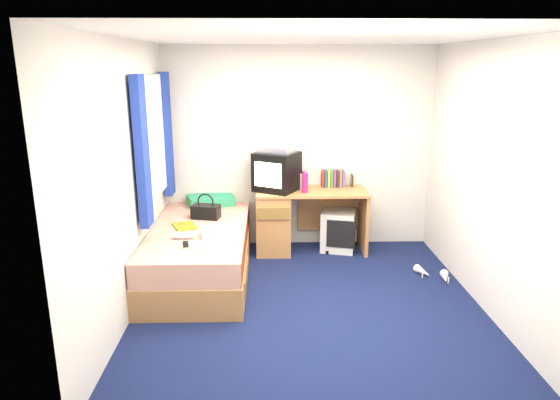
{
  "coord_description": "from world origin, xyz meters",
  "views": [
    {
      "loc": [
        -0.38,
        -4.24,
        2.19
      ],
      "look_at": [
        -0.25,
        0.7,
        0.83
      ],
      "focal_mm": 32.0,
      "sensor_mm": 36.0,
      "label": 1
    }
  ],
  "objects_px": {
    "vcr": "(277,149)",
    "aerosol_can": "(302,181)",
    "storage_cube": "(338,230)",
    "white_heels": "(434,275)",
    "pillow": "(211,200)",
    "towel": "(218,232)",
    "handbag": "(206,211)",
    "colour_swatch_fan": "(186,247)",
    "water_bottle": "(184,235)",
    "magazine": "(185,226)",
    "crt_tv": "(277,172)",
    "remote_control": "(186,245)",
    "pink_water_bottle": "(305,183)",
    "picture_frame": "(352,180)",
    "desk": "(288,218)",
    "bed": "(200,252)"
  },
  "relations": [
    {
      "from": "bed",
      "to": "aerosol_can",
      "type": "distance_m",
      "value": 1.48
    },
    {
      "from": "pillow",
      "to": "picture_frame",
      "type": "distance_m",
      "value": 1.72
    },
    {
      "from": "desk",
      "to": "colour_swatch_fan",
      "type": "bearing_deg",
      "value": -127.08
    },
    {
      "from": "desk",
      "to": "white_heels",
      "type": "xyz_separation_m",
      "value": [
        1.51,
        -0.86,
        -0.37
      ]
    },
    {
      "from": "water_bottle",
      "to": "crt_tv",
      "type": "bearing_deg",
      "value": 49.06
    },
    {
      "from": "crt_tv",
      "to": "vcr",
      "type": "bearing_deg",
      "value": 90.0
    },
    {
      "from": "crt_tv",
      "to": "vcr",
      "type": "distance_m",
      "value": 0.26
    },
    {
      "from": "towel",
      "to": "water_bottle",
      "type": "bearing_deg",
      "value": -170.44
    },
    {
      "from": "water_bottle",
      "to": "remote_control",
      "type": "bearing_deg",
      "value": -75.43
    },
    {
      "from": "desk",
      "to": "picture_frame",
      "type": "relative_size",
      "value": 9.29
    },
    {
      "from": "pink_water_bottle",
      "to": "colour_swatch_fan",
      "type": "bearing_deg",
      "value": -134.4
    },
    {
      "from": "aerosol_can",
      "to": "picture_frame",
      "type": "bearing_deg",
      "value": 13.19
    },
    {
      "from": "aerosol_can",
      "to": "colour_swatch_fan",
      "type": "distance_m",
      "value": 1.82
    },
    {
      "from": "vcr",
      "to": "white_heels",
      "type": "height_order",
      "value": "vcr"
    },
    {
      "from": "pink_water_bottle",
      "to": "colour_swatch_fan",
      "type": "xyz_separation_m",
      "value": [
        -1.19,
        -1.21,
        -0.31
      ]
    },
    {
      "from": "aerosol_can",
      "to": "colour_swatch_fan",
      "type": "xyz_separation_m",
      "value": [
        -1.16,
        -1.36,
        -0.3
      ]
    },
    {
      "from": "bed",
      "to": "storage_cube",
      "type": "xyz_separation_m",
      "value": [
        1.57,
        0.75,
        -0.02
      ]
    },
    {
      "from": "pink_water_bottle",
      "to": "crt_tv",
      "type": "bearing_deg",
      "value": 161.33
    },
    {
      "from": "pillow",
      "to": "colour_swatch_fan",
      "type": "xyz_separation_m",
      "value": [
        -0.07,
        -1.45,
        -0.05
      ]
    },
    {
      "from": "pink_water_bottle",
      "to": "water_bottle",
      "type": "height_order",
      "value": "pink_water_bottle"
    },
    {
      "from": "bed",
      "to": "picture_frame",
      "type": "bearing_deg",
      "value": 27.84
    },
    {
      "from": "vcr",
      "to": "aerosol_can",
      "type": "bearing_deg",
      "value": 33.88
    },
    {
      "from": "towel",
      "to": "magazine",
      "type": "height_order",
      "value": "towel"
    },
    {
      "from": "crt_tv",
      "to": "white_heels",
      "type": "xyz_separation_m",
      "value": [
        1.64,
        -0.86,
        -0.93
      ]
    },
    {
      "from": "pink_water_bottle",
      "to": "aerosol_can",
      "type": "bearing_deg",
      "value": 98.38
    },
    {
      "from": "aerosol_can",
      "to": "remote_control",
      "type": "distance_m",
      "value": 1.78
    },
    {
      "from": "picture_frame",
      "to": "magazine",
      "type": "bearing_deg",
      "value": -152.63
    },
    {
      "from": "magazine",
      "to": "crt_tv",
      "type": "bearing_deg",
      "value": 35.72
    },
    {
      "from": "desk",
      "to": "pink_water_bottle",
      "type": "distance_m",
      "value": 0.5
    },
    {
      "from": "desk",
      "to": "white_heels",
      "type": "distance_m",
      "value": 1.78
    },
    {
      "from": "pillow",
      "to": "vcr",
      "type": "height_order",
      "value": "vcr"
    },
    {
      "from": "storage_cube",
      "to": "white_heels",
      "type": "xyz_separation_m",
      "value": [
        0.9,
        -0.88,
        -0.2
      ]
    },
    {
      "from": "picture_frame",
      "to": "towel",
      "type": "bearing_deg",
      "value": -139.35
    },
    {
      "from": "storage_cube",
      "to": "colour_swatch_fan",
      "type": "xyz_separation_m",
      "value": [
        -1.61,
        -1.33,
        0.3
      ]
    },
    {
      "from": "pillow",
      "to": "storage_cube",
      "type": "relative_size",
      "value": 1.09
    },
    {
      "from": "towel",
      "to": "handbag",
      "type": "bearing_deg",
      "value": 107.41
    },
    {
      "from": "desk",
      "to": "colour_swatch_fan",
      "type": "relative_size",
      "value": 5.91
    },
    {
      "from": "vcr",
      "to": "pink_water_bottle",
      "type": "height_order",
      "value": "vcr"
    },
    {
      "from": "pillow",
      "to": "remote_control",
      "type": "distance_m",
      "value": 1.4
    },
    {
      "from": "crt_tv",
      "to": "remote_control",
      "type": "height_order",
      "value": "crt_tv"
    },
    {
      "from": "vcr",
      "to": "desk",
      "type": "bearing_deg",
      "value": 25.6
    },
    {
      "from": "storage_cube",
      "to": "pillow",
      "type": "bearing_deg",
      "value": -170.33
    },
    {
      "from": "storage_cube",
      "to": "colour_swatch_fan",
      "type": "height_order",
      "value": "colour_swatch_fan"
    },
    {
      "from": "bed",
      "to": "pillow",
      "type": "xyz_separation_m",
      "value": [
        0.03,
        0.87,
        0.33
      ]
    },
    {
      "from": "desk",
      "to": "pink_water_bottle",
      "type": "height_order",
      "value": "pink_water_bottle"
    },
    {
      "from": "picture_frame",
      "to": "handbag",
      "type": "height_order",
      "value": "picture_frame"
    },
    {
      "from": "picture_frame",
      "to": "aerosol_can",
      "type": "xyz_separation_m",
      "value": [
        -0.62,
        -0.14,
        0.03
      ]
    },
    {
      "from": "crt_tv",
      "to": "aerosol_can",
      "type": "xyz_separation_m",
      "value": [
        0.3,
        0.04,
        -0.13
      ]
    },
    {
      "from": "desk",
      "to": "vcr",
      "type": "relative_size",
      "value": 3.39
    },
    {
      "from": "towel",
      "to": "remote_control",
      "type": "distance_m",
      "value": 0.38
    }
  ]
}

